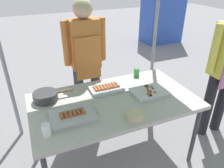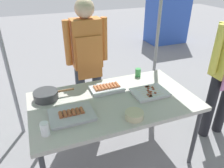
{
  "view_description": "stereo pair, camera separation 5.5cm",
  "coord_description": "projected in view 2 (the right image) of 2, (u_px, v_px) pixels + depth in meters",
  "views": [
    {
      "loc": [
        -0.71,
        -1.63,
        1.89
      ],
      "look_at": [
        0.0,
        0.05,
        0.9
      ],
      "focal_mm": 34.59,
      "sensor_mm": 36.0,
      "label": 1
    },
    {
      "loc": [
        -0.66,
        -1.65,
        1.89
      ],
      "look_at": [
        0.0,
        0.05,
        0.9
      ],
      "focal_mm": 34.59,
      "sensor_mm": 36.0,
      "label": 2
    }
  ],
  "objects": [
    {
      "name": "neighbor_stall_left",
      "position": [
        168.0,
        9.0,
        5.82
      ],
      "size": [
        1.02,
        0.72,
        1.77
      ],
      "color": "#2D51B2",
      "rests_on": "ground"
    },
    {
      "name": "tray_grilled_sausages",
      "position": [
        72.0,
        115.0,
        1.86
      ],
      "size": [
        0.38,
        0.29,
        0.05
      ],
      "color": "#ADADB2",
      "rests_on": "stall_table"
    },
    {
      "name": "vendor_woman",
      "position": [
        87.0,
        56.0,
        2.6
      ],
      "size": [
        0.52,
        0.23,
        1.61
      ],
      "rotation": [
        0.0,
        0.0,
        3.14
      ],
      "color": "#333842",
      "rests_on": "ground"
    },
    {
      "name": "condiment_bowl",
      "position": [
        134.0,
        115.0,
        1.84
      ],
      "size": [
        0.16,
        0.16,
        0.06
      ],
      "primitive_type": "cylinder",
      "color": "#BFB28C",
      "rests_on": "stall_table"
    },
    {
      "name": "drink_cup_near_edge",
      "position": [
        45.0,
        129.0,
        1.64
      ],
      "size": [
        0.07,
        0.07,
        0.11
      ],
      "primitive_type": "cylinder",
      "color": "white",
      "rests_on": "stall_table"
    },
    {
      "name": "ground_plane",
      "position": [
        114.0,
        155.0,
        2.47
      ],
      "size": [
        18.0,
        18.0,
        0.0
      ],
      "primitive_type": "plane",
      "color": "slate"
    },
    {
      "name": "drink_cup_by_wok",
      "position": [
        138.0,
        72.0,
        2.54
      ],
      "size": [
        0.07,
        0.07,
        0.1
      ],
      "primitive_type": "cylinder",
      "color": "#3F994C",
      "rests_on": "stall_table"
    },
    {
      "name": "cooking_wok",
      "position": [
        46.0,
        95.0,
        2.1
      ],
      "size": [
        0.4,
        0.24,
        0.08
      ],
      "color": "#38383A",
      "rests_on": "stall_table"
    },
    {
      "name": "stall_table",
      "position": [
        114.0,
        104.0,
        2.13
      ],
      "size": [
        1.6,
        0.9,
        0.75
      ],
      "color": "#B7B2A8",
      "rests_on": "ground"
    },
    {
      "name": "tray_meat_skewers",
      "position": [
        150.0,
        93.0,
        2.2
      ],
      "size": [
        0.35,
        0.26,
        0.04
      ],
      "color": "silver",
      "rests_on": "stall_table"
    },
    {
      "name": "tray_pork_links",
      "position": [
        107.0,
        88.0,
        2.27
      ],
      "size": [
        0.34,
        0.23,
        0.05
      ],
      "color": "silver",
      "rests_on": "stall_table"
    }
  ]
}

